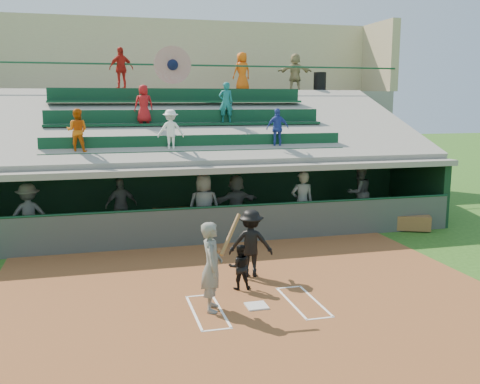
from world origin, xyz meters
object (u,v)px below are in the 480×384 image
object	(u,v)px
home_plate	(256,306)
catcher	(240,267)
trash_bin	(320,82)
batter_at_plate	(212,266)

from	to	relation	value
home_plate	catcher	world-z (taller)	catcher
catcher	trash_bin	distance (m)	14.12
home_plate	batter_at_plate	xyz separation A→B (m)	(-0.91, 0.07, 0.90)
catcher	trash_bin	bearing A→B (deg)	-113.20
batter_at_plate	catcher	world-z (taller)	batter_at_plate
home_plate	trash_bin	bearing A→B (deg)	62.22
catcher	trash_bin	size ratio (longest dim) A/B	1.24
batter_at_plate	catcher	xyz separation A→B (m)	(0.84, 1.03, -0.40)
home_plate	trash_bin	distance (m)	15.16
batter_at_plate	trash_bin	size ratio (longest dim) A/B	2.36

